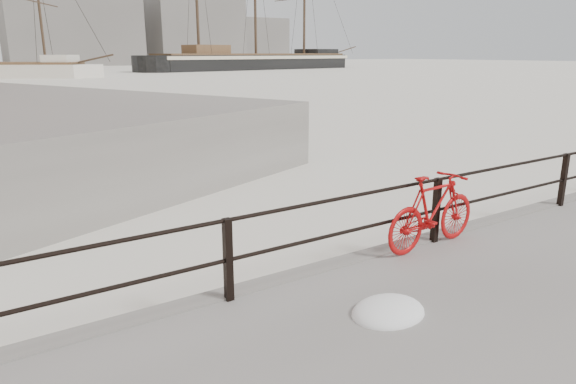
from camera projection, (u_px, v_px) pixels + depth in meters
ground at (550, 221)px, 9.94m from camera, size 400.00×400.00×0.00m
guardrail at (563, 180)px, 9.59m from camera, size 28.00×0.10×1.00m
bicycle at (433, 211)px, 7.51m from camera, size 1.87×0.37×1.12m
barque_black at (256, 69)px, 100.89m from camera, size 59.43×27.20×32.59m
industrial_west at (72, 29)px, 131.03m from camera, size 32.00×18.00×18.00m
industrial_mid at (192, 22)px, 152.84m from camera, size 26.00×20.00×24.00m
industrial_east at (251, 41)px, 170.39m from camera, size 20.00×16.00×14.00m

